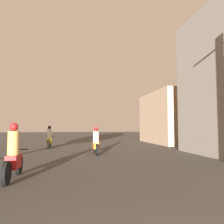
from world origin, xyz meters
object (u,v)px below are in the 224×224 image
(motorcycle_orange, at_px, (96,143))
(motorcycle_yellow, at_px, (49,139))
(motorcycle_red, at_px, (14,156))
(building_right_far, at_px, (173,118))

(motorcycle_orange, distance_m, motorcycle_yellow, 4.93)
(motorcycle_orange, bearing_deg, motorcycle_yellow, 128.12)
(motorcycle_red, relative_size, building_right_far, 0.28)
(motorcycle_yellow, distance_m, building_right_far, 11.18)
(motorcycle_yellow, relative_size, building_right_far, 0.26)
(motorcycle_orange, relative_size, building_right_far, 0.27)
(motorcycle_yellow, bearing_deg, motorcycle_red, -99.55)
(motorcycle_orange, relative_size, motorcycle_yellow, 1.03)
(motorcycle_red, xyz_separation_m, building_right_far, (10.73, 12.08, 1.64))
(motorcycle_yellow, bearing_deg, motorcycle_orange, -63.40)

